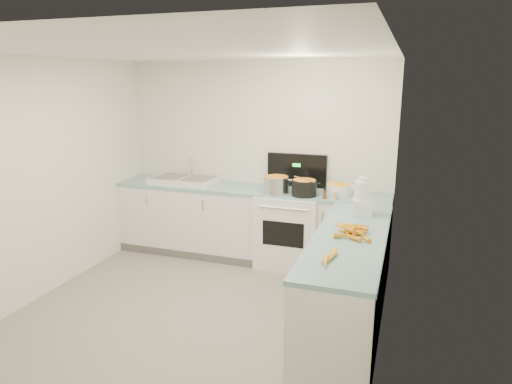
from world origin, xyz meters
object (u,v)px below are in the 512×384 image
(food_processor, at_px, (363,199))
(stove, at_px, (290,228))
(sink, at_px, (185,180))
(spice_jar, at_px, (334,196))
(black_pot, at_px, (304,189))
(steel_pot, at_px, (276,186))
(mixing_bowl, at_px, (339,190))
(extract_bottle, at_px, (325,195))

(food_processor, bearing_deg, stove, 142.35)
(sink, relative_size, spice_jar, 10.52)
(spice_jar, bearing_deg, black_pot, 169.99)
(steel_pot, bearing_deg, stove, 44.85)
(sink, distance_m, black_pot, 1.66)
(black_pot, distance_m, spice_jar, 0.38)
(steel_pot, distance_m, mixing_bowl, 0.74)
(mixing_bowl, relative_size, food_processor, 0.77)
(sink, xyz_separation_m, food_processor, (2.37, -0.73, 0.13))
(black_pot, bearing_deg, food_processor, -37.78)
(black_pot, bearing_deg, spice_jar, -10.01)
(black_pot, relative_size, mixing_bowl, 1.00)
(stove, xyz_separation_m, spice_jar, (0.57, -0.21, 0.51))
(sink, bearing_deg, extract_bottle, -7.00)
(black_pot, relative_size, food_processor, 0.76)
(black_pot, bearing_deg, steel_pot, 178.75)
(mixing_bowl, bearing_deg, black_pot, -161.84)
(extract_bottle, bearing_deg, sink, 173.00)
(black_pot, relative_size, extract_bottle, 2.88)
(mixing_bowl, bearing_deg, stove, 177.85)
(sink, relative_size, food_processor, 2.25)
(stove, xyz_separation_m, black_pot, (0.20, -0.15, 0.55))
(black_pot, bearing_deg, stove, 142.84)
(extract_bottle, bearing_deg, stove, 154.43)
(mixing_bowl, xyz_separation_m, spice_jar, (-0.02, -0.19, -0.03))
(sink, distance_m, mixing_bowl, 2.04)
(sink, height_order, spice_jar, sink)
(stove, bearing_deg, black_pot, -37.16)
(extract_bottle, height_order, food_processor, food_processor)
(sink, height_order, black_pot, sink)
(stove, distance_m, sink, 1.54)
(sink, xyz_separation_m, mixing_bowl, (2.04, -0.04, 0.03))
(steel_pot, relative_size, black_pot, 1.05)
(food_processor, bearing_deg, black_pot, 142.22)
(mixing_bowl, height_order, food_processor, food_processor)
(black_pot, height_order, food_processor, food_processor)
(stove, height_order, extract_bottle, stove)
(spice_jar, bearing_deg, sink, 173.48)
(extract_bottle, distance_m, food_processor, 0.69)
(mixing_bowl, xyz_separation_m, extract_bottle, (-0.13, -0.20, -0.02))
(sink, xyz_separation_m, extract_bottle, (1.91, -0.23, 0.01))
(sink, relative_size, extract_bottle, 8.51)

